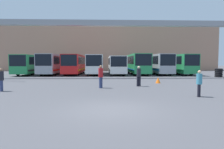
# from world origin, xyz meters

# --- Properties ---
(ground_plane) EXTENTS (200.00, 200.00, 0.00)m
(ground_plane) POSITION_xyz_m (0.00, 0.00, 0.00)
(ground_plane) COLOR #47474C
(building_backdrop) EXTENTS (53.63, 12.00, 11.52)m
(building_backdrop) POSITION_xyz_m (0.00, 43.90, 5.76)
(building_backdrop) COLOR tan
(building_backdrop) RESTS_ON ground
(overhead_gantry) EXTENTS (34.90, 0.80, 7.45)m
(overhead_gantry) POSITION_xyz_m (0.00, 17.48, 6.36)
(overhead_gantry) COLOR gray
(overhead_gantry) RESTS_ON ground
(bus_slot_0) EXTENTS (2.56, 11.72, 3.17)m
(bus_slot_0) POSITION_xyz_m (-12.43, 25.66, 1.83)
(bus_slot_0) COLOR #268C4C
(bus_slot_0) RESTS_ON ground
(bus_slot_1) EXTENTS (2.53, 11.27, 3.30)m
(bus_slot_1) POSITION_xyz_m (-8.88, 25.43, 1.90)
(bus_slot_1) COLOR #999EA5
(bus_slot_1) RESTS_ON ground
(bus_slot_2) EXTENTS (2.53, 11.66, 3.24)m
(bus_slot_2) POSITION_xyz_m (-5.33, 25.63, 1.87)
(bus_slot_2) COLOR red
(bus_slot_2) RESTS_ON ground
(bus_slot_3) EXTENTS (2.51, 11.40, 3.19)m
(bus_slot_3) POSITION_xyz_m (-1.78, 25.50, 1.84)
(bus_slot_3) COLOR silver
(bus_slot_3) RESTS_ON ground
(bus_slot_4) EXTENTS (2.53, 12.00, 3.00)m
(bus_slot_4) POSITION_xyz_m (1.78, 25.80, 1.74)
(bus_slot_4) COLOR silver
(bus_slot_4) RESTS_ON ground
(bus_slot_5) EXTENTS (2.62, 10.09, 3.34)m
(bus_slot_5) POSITION_xyz_m (5.33, 24.84, 1.92)
(bus_slot_5) COLOR #268C4C
(bus_slot_5) RESTS_ON ground
(bus_slot_6) EXTENTS (2.46, 10.18, 3.31)m
(bus_slot_6) POSITION_xyz_m (8.88, 24.89, 1.90)
(bus_slot_6) COLOR #999EA5
(bus_slot_6) RESTS_ON ground
(bus_slot_7) EXTENTS (2.46, 11.86, 3.28)m
(bus_slot_7) POSITION_xyz_m (12.43, 25.73, 1.89)
(bus_slot_7) COLOR #268C4C
(bus_slot_7) RESTS_ON ground
(pedestrian_near_right) EXTENTS (0.33, 0.33, 1.60)m
(pedestrian_near_right) POSITION_xyz_m (5.41, 3.11, 0.85)
(pedestrian_near_right) COLOR black
(pedestrian_near_right) RESTS_ON ground
(pedestrian_mid_left) EXTENTS (0.38, 0.38, 1.83)m
(pedestrian_mid_left) POSITION_xyz_m (-0.58, 7.43, 0.97)
(pedestrian_mid_left) COLOR navy
(pedestrian_mid_left) RESTS_ON ground
(pedestrian_far_center) EXTENTS (0.36, 0.36, 1.75)m
(pedestrian_far_center) POSITION_xyz_m (2.66, 8.39, 0.93)
(pedestrian_far_center) COLOR black
(pedestrian_far_center) RESTS_ON ground
(pedestrian_near_center) EXTENTS (0.34, 0.34, 1.64)m
(pedestrian_near_center) POSITION_xyz_m (-7.65, 5.85, 0.87)
(pedestrian_near_center) COLOR navy
(pedestrian_near_center) RESTS_ON ground
(traffic_cone) EXTENTS (0.49, 0.49, 0.58)m
(traffic_cone) POSITION_xyz_m (5.02, 10.83, 0.29)
(traffic_cone) COLOR orange
(traffic_cone) RESTS_ON ground
(tire_stack) EXTENTS (1.04, 1.04, 1.20)m
(tire_stack) POSITION_xyz_m (15.55, 18.39, 0.60)
(tire_stack) COLOR black
(tire_stack) RESTS_ON ground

